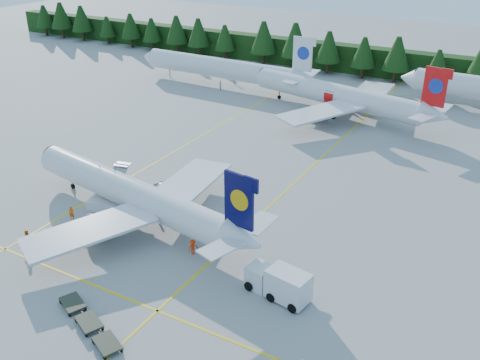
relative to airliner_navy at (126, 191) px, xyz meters
The scene contains 14 objects.
ground 10.19m from the airliner_navy, 38.73° to the right, with size 320.00×320.00×0.00m, color #969691.
taxi_stripe_a 15.65m from the airliner_navy, 114.77° to the left, with size 0.25×120.00×0.01m, color yellow.
taxi_stripe_b 19.69m from the airliner_navy, 45.74° to the left, with size 0.25×120.00×0.01m, color yellow.
taxi_stripe_cross 14.58m from the airliner_navy, 57.90° to the right, with size 80.00×0.25×0.01m, color yellow.
treeline_hedge 76.30m from the airliner_navy, 84.30° to the left, with size 220.00×4.00×6.00m, color black.
airliner_navy is the anchor object (origin of this frame).
airliner_red 47.41m from the airliner_navy, 81.27° to the left, with size 38.06×30.96×11.24m.
airliner_far_left 55.88m from the airliner_navy, 111.49° to the left, with size 40.91×5.52×11.89m.
airstairs 3.79m from the airliner_navy, behind, with size 4.94×6.71×4.08m.
service_truck 22.41m from the airliner_navy, 12.43° to the right, with size 6.48×3.25×2.99m.
dolly_train 19.37m from the airliner_navy, 59.35° to the right, with size 9.25×4.92×0.15m.
crew_a 6.71m from the airliner_navy, 140.54° to the right, with size 0.60×0.39×1.64m, color #FB5705.
crew_b 11.67m from the airliner_navy, 114.20° to the right, with size 0.94×0.74×1.94m, color #DF6004.
crew_c 11.92m from the airliner_navy, 15.17° to the right, with size 0.70×0.47×1.69m, color #FF3305.
Camera 1 is at (30.81, -34.90, 31.11)m, focal length 40.00 mm.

